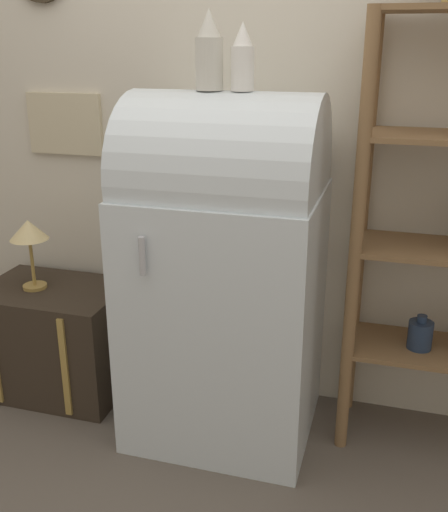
{
  "coord_description": "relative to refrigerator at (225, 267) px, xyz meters",
  "views": [
    {
      "loc": [
        0.63,
        -1.98,
        1.62
      ],
      "look_at": [
        -0.01,
        0.22,
        0.8
      ],
      "focal_mm": 42.0,
      "sensor_mm": 36.0,
      "label": 1
    }
  ],
  "objects": [
    {
      "name": "vase_left",
      "position": [
        -0.06,
        -0.01,
        0.83
      ],
      "size": [
        0.1,
        0.1,
        0.28
      ],
      "color": "beige",
      "rests_on": "refrigerator"
    },
    {
      "name": "suitcase_trunk",
      "position": [
        -0.87,
        0.06,
        -0.48
      ],
      "size": [
        0.66,
        0.48,
        0.53
      ],
      "color": "#33281E",
      "rests_on": "ground_plane"
    },
    {
      "name": "desk_lamp",
      "position": [
        -0.94,
        0.04,
        0.05
      ],
      "size": [
        0.18,
        0.18,
        0.33
      ],
      "color": "#AD8942",
      "rests_on": "suitcase_trunk"
    },
    {
      "name": "ground_plane",
      "position": [
        0.0,
        -0.22,
        -0.75
      ],
      "size": [
        12.0,
        12.0,
        0.0
      ],
      "primitive_type": "plane",
      "color": "#60564C"
    },
    {
      "name": "shelf_unit",
      "position": [
        0.84,
        0.14,
        0.2
      ],
      "size": [
        0.68,
        0.35,
        1.74
      ],
      "color": "olive",
      "rests_on": "ground_plane"
    },
    {
      "name": "wall_back",
      "position": [
        -0.0,
        0.36,
        0.6
      ],
      "size": [
        7.0,
        0.09,
        2.7
      ],
      "color": "beige",
      "rests_on": "ground_plane"
    },
    {
      "name": "vase_center",
      "position": [
        0.07,
        -0.01,
        0.81
      ],
      "size": [
        0.08,
        0.08,
        0.24
      ],
      "color": "white",
      "rests_on": "refrigerator"
    },
    {
      "name": "refrigerator",
      "position": [
        0.0,
        0.0,
        0.0
      ],
      "size": [
        0.75,
        0.7,
        1.45
      ],
      "color": "silver",
      "rests_on": "ground_plane"
    }
  ]
}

